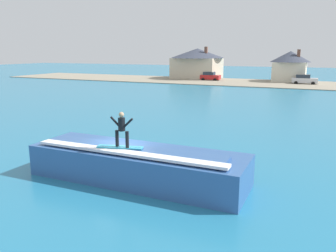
{
  "coord_description": "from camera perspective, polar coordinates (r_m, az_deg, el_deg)",
  "views": [
    {
      "loc": [
        8.95,
        -14.19,
        6.08
      ],
      "look_at": [
        1.22,
        2.9,
        1.95
      ],
      "focal_mm": 36.29,
      "sensor_mm": 36.0,
      "label": 1
    }
  ],
  "objects": [
    {
      "name": "shoreline_bank",
      "position": [
        68.66,
        16.87,
        6.86
      ],
      "size": [
        120.0,
        16.76,
        0.13
      ],
      "color": "gray",
      "rests_on": "ground_plane"
    },
    {
      "name": "surfer",
      "position": [
        15.59,
        -7.78,
        -0.28
      ],
      "size": [
        1.2,
        0.32,
        1.64
      ],
      "color": "black",
      "rests_on": "surfboard"
    },
    {
      "name": "car_far_shore",
      "position": [
        69.09,
        21.94,
        7.27
      ],
      "size": [
        4.55,
        2.08,
        1.86
      ],
      "color": "silver",
      "rests_on": "ground_plane"
    },
    {
      "name": "ground_plane",
      "position": [
        17.84,
        -7.5,
        -7.62
      ],
      "size": [
        260.0,
        260.0,
        0.0
      ],
      "primitive_type": "plane",
      "color": "teal"
    },
    {
      "name": "house_small_cottage",
      "position": [
        73.76,
        19.81,
        9.63
      ],
      "size": [
        7.96,
        7.96,
        6.48
      ],
      "color": "beige",
      "rests_on": "ground_plane"
    },
    {
      "name": "car_near_shore",
      "position": [
        73.13,
        7.09,
        8.3
      ],
      "size": [
        4.06,
        2.24,
        1.86
      ],
      "color": "red",
      "rests_on": "ground_plane"
    },
    {
      "name": "wave_crest",
      "position": [
        16.41,
        -5.24,
        -6.4
      ],
      "size": [
        10.53,
        3.17,
        1.71
      ],
      "color": "#315996",
      "rests_on": "ground_plane"
    },
    {
      "name": "surfboard",
      "position": [
        15.92,
        -8.07,
        -3.53
      ],
      "size": [
        2.18,
        0.97,
        0.06
      ],
      "color": "#33A5CC",
      "rests_on": "wave_crest"
    },
    {
      "name": "house_with_chimney",
      "position": [
        77.93,
        4.94,
        10.68
      ],
      "size": [
        12.11,
        12.11,
        7.09
      ],
      "color": "beige",
      "rests_on": "ground_plane"
    }
  ]
}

